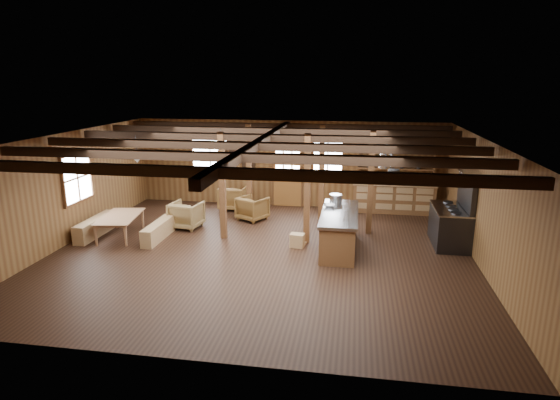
{
  "coord_description": "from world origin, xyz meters",
  "views": [
    {
      "loc": [
        2.16,
        -10.39,
        4.11
      ],
      "look_at": [
        0.34,
        0.81,
        1.14
      ],
      "focal_mm": 30.0,
      "sensor_mm": 36.0,
      "label": 1
    }
  ],
  "objects_px": {
    "kitchen_island": "(339,230)",
    "armchair_b": "(253,208)",
    "armchair_a": "(233,198)",
    "commercial_range": "(453,220)",
    "armchair_c": "(186,215)",
    "dining_table": "(122,226)"
  },
  "relations": [
    {
      "from": "dining_table",
      "to": "armchair_a",
      "type": "relative_size",
      "value": 1.94
    },
    {
      "from": "commercial_range",
      "to": "armchair_b",
      "type": "distance_m",
      "value": 5.6
    },
    {
      "from": "armchair_a",
      "to": "armchair_b",
      "type": "distance_m",
      "value": 1.34
    },
    {
      "from": "commercial_range",
      "to": "kitchen_island",
      "type": "bearing_deg",
      "value": -164.86
    },
    {
      "from": "commercial_range",
      "to": "armchair_c",
      "type": "height_order",
      "value": "commercial_range"
    },
    {
      "from": "kitchen_island",
      "to": "dining_table",
      "type": "height_order",
      "value": "kitchen_island"
    },
    {
      "from": "armchair_b",
      "to": "dining_table",
      "type": "bearing_deg",
      "value": 62.2
    },
    {
      "from": "kitchen_island",
      "to": "armchair_c",
      "type": "xyz_separation_m",
      "value": [
        -4.32,
        1.02,
        -0.1
      ]
    },
    {
      "from": "kitchen_island",
      "to": "armchair_b",
      "type": "bearing_deg",
      "value": 142.35
    },
    {
      "from": "kitchen_island",
      "to": "dining_table",
      "type": "distance_m",
      "value": 5.75
    },
    {
      "from": "kitchen_island",
      "to": "commercial_range",
      "type": "bearing_deg",
      "value": 15.49
    },
    {
      "from": "commercial_range",
      "to": "dining_table",
      "type": "xyz_separation_m",
      "value": [
        -8.55,
        -0.77,
        -0.37
      ]
    },
    {
      "from": "armchair_a",
      "to": "armchair_b",
      "type": "height_order",
      "value": "armchair_a"
    },
    {
      "from": "kitchen_island",
      "to": "armchair_b",
      "type": "distance_m",
      "value": 3.35
    },
    {
      "from": "commercial_range",
      "to": "armchair_b",
      "type": "xyz_separation_m",
      "value": [
        -5.44,
        1.3,
        -0.3
      ]
    },
    {
      "from": "dining_table",
      "to": "armchair_a",
      "type": "distance_m",
      "value": 3.83
    },
    {
      "from": "kitchen_island",
      "to": "armchair_a",
      "type": "xyz_separation_m",
      "value": [
        -3.5,
        3.09,
        -0.1
      ]
    },
    {
      "from": "commercial_range",
      "to": "armchair_a",
      "type": "distance_m",
      "value": 6.73
    },
    {
      "from": "commercial_range",
      "to": "armchair_a",
      "type": "bearing_deg",
      "value": 159.66
    },
    {
      "from": "armchair_c",
      "to": "commercial_range",
      "type": "bearing_deg",
      "value": -174.17
    },
    {
      "from": "armchair_c",
      "to": "kitchen_island",
      "type": "bearing_deg",
      "value": 174.66
    },
    {
      "from": "armchair_b",
      "to": "armchair_c",
      "type": "xyz_separation_m",
      "value": [
        -1.68,
        -1.05,
        0.02
      ]
    }
  ]
}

